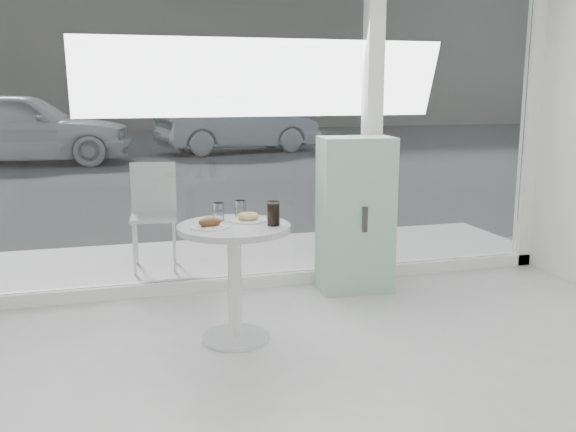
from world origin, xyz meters
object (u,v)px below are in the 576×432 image
object	(u,v)px
water_tumbler_b	(240,210)
car_white	(21,127)
patio_chair	(154,208)
plate_donut	(248,218)
water_tumbler_a	(219,213)
car_silver	(239,126)
mint_cabinet	(355,215)
cola_glass	(273,214)
plate_fritter	(210,224)
main_table	(234,258)

from	to	relation	value
water_tumbler_b	car_white	bearing A→B (deg)	103.44
patio_chair	plate_donut	xyz separation A→B (m)	(0.48, -1.71, 0.22)
water_tumbler_b	water_tumbler_a	bearing A→B (deg)	-155.70
car_white	car_silver	world-z (taller)	car_white
mint_cabinet	patio_chair	size ratio (longest dim) A/B	1.35
car_white	plate_donut	size ratio (longest dim) A/B	19.77
water_tumbler_a	mint_cabinet	bearing A→B (deg)	27.82
cola_glass	plate_fritter	bearing A→B (deg)	175.17
plate_donut	cola_glass	world-z (taller)	cola_glass
mint_cabinet	plate_fritter	distance (m)	1.57
car_white	water_tumbler_a	bearing A→B (deg)	-161.69
plate_fritter	plate_donut	world-z (taller)	plate_fritter
car_silver	water_tumbler_a	xyz separation A→B (m)	(-2.62, -12.16, 0.15)
patio_chair	plate_fritter	xyz separation A→B (m)	(0.22, -1.84, 0.22)
plate_donut	water_tumbler_b	world-z (taller)	water_tumbler_b
main_table	patio_chair	world-z (taller)	patio_chair
plate_fritter	mint_cabinet	bearing A→B (deg)	33.24
mint_cabinet	water_tumbler_b	distance (m)	1.22
cola_glass	car_white	bearing A→B (deg)	103.79
plate_fritter	water_tumbler_b	bearing A→B (deg)	49.00
mint_cabinet	water_tumbler_b	world-z (taller)	mint_cabinet
water_tumbler_a	water_tumbler_b	size ratio (longest dim) A/B	1.03
patio_chair	water_tumbler_a	distance (m)	1.67
plate_fritter	cola_glass	xyz separation A→B (m)	(0.39, -0.03, 0.05)
plate_fritter	plate_donut	size ratio (longest dim) A/B	0.99
patio_chair	water_tumbler_b	distance (m)	1.64
mint_cabinet	water_tumbler_a	size ratio (longest dim) A/B	10.58
car_silver	water_tumbler_b	size ratio (longest dim) A/B	35.97
plate_donut	water_tumbler_b	bearing A→B (deg)	97.43
plate_fritter	water_tumbler_a	xyz separation A→B (m)	(0.09, 0.21, 0.03)
plate_fritter	water_tumbler_a	distance (m)	0.23
car_white	plate_donut	distance (m)	11.28
cola_glass	main_table	bearing A→B (deg)	160.70
patio_chair	mint_cabinet	bearing A→B (deg)	-26.72
plate_fritter	plate_donut	distance (m)	0.30
car_silver	patio_chair	bearing A→B (deg)	153.67
mint_cabinet	car_white	size ratio (longest dim) A/B	0.27
mint_cabinet	car_white	world-z (taller)	car_white
car_white	car_silver	size ratio (longest dim) A/B	1.14
patio_chair	car_silver	xyz separation A→B (m)	(2.92, 10.54, 0.10)
plate_fritter	plate_donut	bearing A→B (deg)	26.44
patio_chair	plate_fritter	bearing A→B (deg)	-77.12
car_silver	main_table	bearing A→B (deg)	157.48
plate_fritter	patio_chair	bearing A→B (deg)	96.71
mint_cabinet	water_tumbler_b	xyz separation A→B (m)	(-1.06, -0.57, 0.20)
water_tumbler_b	patio_chair	bearing A→B (deg)	106.63
car_white	water_tumbler_a	world-z (taller)	car_white
water_tumbler_a	patio_chair	bearing A→B (deg)	100.61
plate_donut	plate_fritter	bearing A→B (deg)	-153.56
mint_cabinet	car_silver	size ratio (longest dim) A/B	0.30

